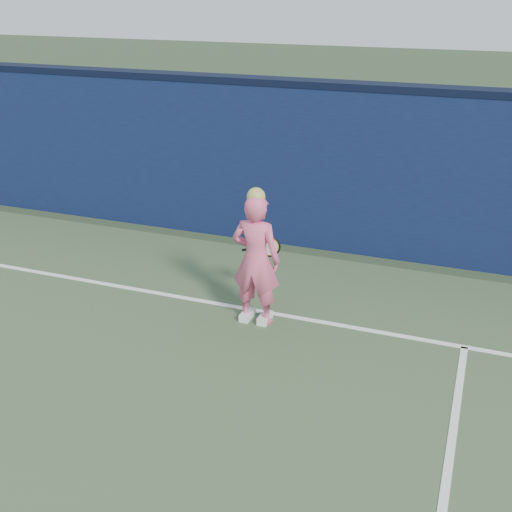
% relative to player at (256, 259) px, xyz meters
% --- Properties ---
extents(backstop_wall, '(24.00, 0.40, 2.50)m').
position_rel_player_xyz_m(backstop_wall, '(-2.28, 2.72, 0.41)').
color(backstop_wall, '#0C1536').
rests_on(backstop_wall, ground).
extents(wall_cap, '(24.00, 0.42, 0.10)m').
position_rel_player_xyz_m(wall_cap, '(-2.28, 2.72, 1.71)').
color(wall_cap, black).
rests_on(wall_cap, backstop_wall).
extents(player, '(0.61, 0.41, 1.75)m').
position_rel_player_xyz_m(player, '(0.00, 0.00, 0.00)').
color(player, '#E85A84').
rests_on(player, ground).
extents(racket, '(0.53, 0.13, 0.28)m').
position_rel_player_xyz_m(racket, '(-0.01, 0.45, -0.01)').
color(racket, black).
rests_on(racket, ground).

